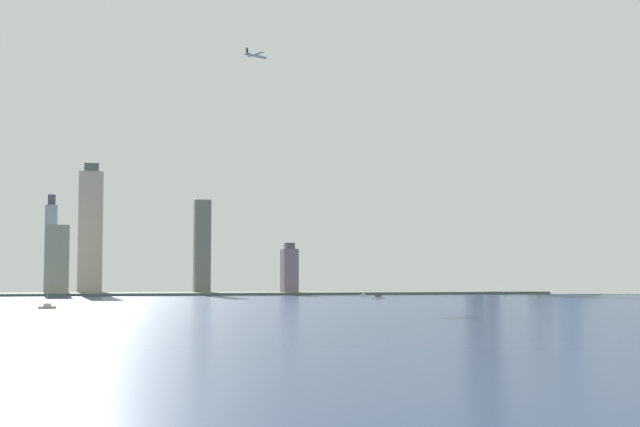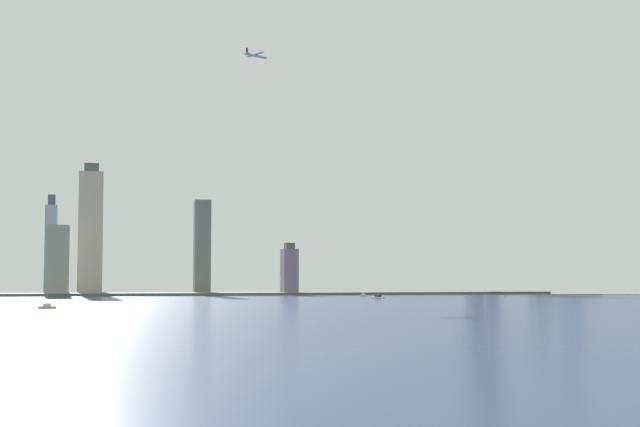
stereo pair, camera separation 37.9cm
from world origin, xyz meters
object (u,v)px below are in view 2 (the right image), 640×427
(stadium_dome, at_px, (571,284))
(boat_1, at_px, (47,307))
(skyscraper_7, at_px, (202,247))
(skyscraper_0, at_px, (475,242))
(skyscraper_1, at_px, (51,248))
(airplane, at_px, (256,55))
(skyscraper_5, at_px, (57,260))
(channel_buoy_0, at_px, (505,295))
(skyscraper_2, at_px, (540,263))
(skyscraper_8, at_px, (91,231))
(skyscraper_4, at_px, (289,271))
(observation_tower, at_px, (491,150))
(boat_2, at_px, (363,295))
(boat_0, at_px, (378,297))
(skyscraper_6, at_px, (568,250))
(skyscraper_3, at_px, (471,230))

(stadium_dome, distance_m, boat_1, 667.11)
(skyscraper_7, height_order, boat_1, skyscraper_7)
(boat_1, bearing_deg, skyscraper_7, -114.40)
(skyscraper_0, bearing_deg, skyscraper_1, 173.62)
(stadium_dome, bearing_deg, airplane, -167.73)
(skyscraper_5, relative_size, channel_buoy_0, 24.88)
(skyscraper_2, bearing_deg, stadium_dome, -44.06)
(stadium_dome, xyz_separation_m, skyscraper_8, (-553.58, 63.70, 60.16))
(skyscraper_4, relative_size, skyscraper_8, 0.38)
(skyscraper_0, distance_m, skyscraper_7, 317.27)
(skyscraper_8, relative_size, airplane, 5.85)
(skyscraper_8, relative_size, channel_buoy_0, 49.49)
(observation_tower, height_order, skyscraper_0, observation_tower)
(boat_1, bearing_deg, channel_buoy_0, -156.08)
(observation_tower, distance_m, boat_2, 281.34)
(observation_tower, height_order, skyscraper_8, observation_tower)
(stadium_dome, distance_m, skyscraper_8, 560.47)
(skyscraper_2, relative_size, channel_buoy_0, 25.91)
(boat_2, height_order, airplane, airplane)
(boat_0, bearing_deg, skyscraper_1, 123.48)
(skyscraper_7, relative_size, boat_2, 9.82)
(skyscraper_6, bearing_deg, boat_0, -145.52)
(boat_1, distance_m, boat_2, 393.45)
(skyscraper_6, xyz_separation_m, channel_buoy_0, (-152.32, -155.09, -50.94))
(skyscraper_1, xyz_separation_m, airplane, (209.26, -150.20, 192.25))
(skyscraper_1, distance_m, skyscraper_4, 269.34)
(skyscraper_0, relative_size, skyscraper_8, 0.84)
(skyscraper_2, height_order, airplane, airplane)
(stadium_dome, height_order, skyscraper_4, skyscraper_4)
(skyscraper_7, bearing_deg, skyscraper_2, 0.75)
(skyscraper_8, distance_m, boat_2, 323.54)
(skyscraper_0, height_order, skyscraper_4, skyscraper_0)
(observation_tower, xyz_separation_m, airplane, (-301.04, -112.75, 72.32))
(skyscraper_3, bearing_deg, skyscraper_6, -28.42)
(boat_2, height_order, channel_buoy_0, boat_2)
(observation_tower, distance_m, skyscraper_5, 516.60)
(skyscraper_7, relative_size, channel_buoy_0, 34.90)
(skyscraper_2, height_order, boat_2, skyscraper_2)
(skyscraper_4, bearing_deg, boat_1, -122.25)
(skyscraper_1, relative_size, skyscraper_6, 1.01)
(observation_tower, height_order, airplane, observation_tower)
(airplane, bearing_deg, boat_1, -151.03)
(skyscraper_6, bearing_deg, boat_2, -157.00)
(skyscraper_1, distance_m, skyscraper_6, 614.60)
(skyscraper_3, height_order, boat_0, skyscraper_3)
(skyscraper_8, relative_size, boat_2, 13.93)
(stadium_dome, xyz_separation_m, boat_2, (-276.71, -88.58, -9.37))
(skyscraper_3, relative_size, boat_0, 11.55)
(skyscraper_3, bearing_deg, skyscraper_4, -158.52)
(skyscraper_0, xyz_separation_m, skyscraper_2, (89.13, 12.92, -24.17))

